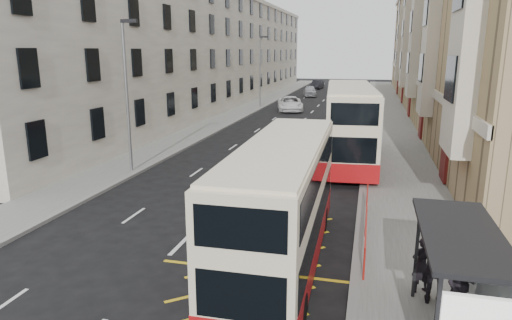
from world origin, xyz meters
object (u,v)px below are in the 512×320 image
(street_lamp_far, at_px, (260,68))
(car_dark, at_px, (317,84))
(street_lamp_near, at_px, (127,88))
(pedestrian_mid, at_px, (462,286))
(pedestrian_near, at_px, (421,265))
(bus_shelter, at_px, (469,271))
(pedestrian_far, at_px, (437,269))
(double_decker_rear, at_px, (349,124))
(white_van, at_px, (290,104))
(car_red, at_px, (360,92))
(double_decker_front, at_px, (282,205))
(car_silver, at_px, (310,91))

(street_lamp_far, xyz_separation_m, car_dark, (3.31, 28.70, -3.87))
(street_lamp_near, height_order, pedestrian_mid, street_lamp_near)
(pedestrian_near, xyz_separation_m, pedestrian_mid, (0.84, -1.10, 0.08))
(bus_shelter, height_order, pedestrian_far, bus_shelter)
(bus_shelter, height_order, pedestrian_mid, bus_shelter)
(pedestrian_mid, bearing_deg, double_decker_rear, 113.48)
(street_lamp_far, relative_size, double_decker_rear, 0.69)
(white_van, bearing_deg, street_lamp_far, 143.11)
(street_lamp_near, bearing_deg, double_decker_rear, 25.54)
(double_decker_rear, relative_size, pedestrian_far, 6.06)
(pedestrian_near, height_order, white_van, pedestrian_near)
(car_dark, relative_size, car_red, 0.93)
(double_decker_rear, bearing_deg, pedestrian_far, -83.72)
(double_decker_front, distance_m, white_van, 37.73)
(street_lamp_far, height_order, pedestrian_far, street_lamp_far)
(street_lamp_near, height_order, car_silver, street_lamp_near)
(pedestrian_far, bearing_deg, white_van, -67.54)
(street_lamp_far, xyz_separation_m, pedestrian_near, (14.10, -39.79, -3.70))
(car_silver, relative_size, car_dark, 0.99)
(double_decker_rear, bearing_deg, car_silver, 96.01)
(pedestrian_mid, xyz_separation_m, white_van, (-11.11, 39.18, -0.24))
(double_decker_rear, distance_m, pedestrian_near, 15.52)
(street_lamp_near, bearing_deg, pedestrian_far, -35.61)
(white_van, distance_m, car_silver, 16.90)
(street_lamp_near, xyz_separation_m, car_red, (10.95, 46.50, -3.91))
(pedestrian_near, height_order, car_silver, pedestrian_near)
(white_van, relative_size, car_silver, 1.23)
(street_lamp_far, relative_size, car_dark, 1.73)
(car_silver, bearing_deg, double_decker_front, -92.49)
(bus_shelter, bearing_deg, pedestrian_near, 102.76)
(car_silver, distance_m, car_dark, 13.51)
(double_decker_front, height_order, car_dark, double_decker_front)
(bus_shelter, bearing_deg, car_dark, 99.10)
(pedestrian_mid, bearing_deg, pedestrian_far, 143.83)
(street_lamp_near, relative_size, double_decker_rear, 0.69)
(white_van, distance_m, car_red, 19.55)
(car_red, bearing_deg, pedestrian_far, 98.21)
(car_dark, xyz_separation_m, car_red, (7.64, -12.20, -0.04))
(street_lamp_far, height_order, pedestrian_near, street_lamp_far)
(white_van, height_order, car_silver, white_van)
(double_decker_front, bearing_deg, car_silver, 95.63)
(bus_shelter, height_order, white_van, bus_shelter)
(street_lamp_near, relative_size, pedestrian_mid, 4.59)
(pedestrian_mid, xyz_separation_m, car_silver, (-11.14, 56.08, -0.24))
(pedestrian_far, bearing_deg, double_decker_front, -11.10)
(double_decker_rear, distance_m, pedestrian_mid, 16.75)
(double_decker_rear, relative_size, white_van, 2.06)
(car_silver, xyz_separation_m, car_dark, (-0.48, 13.51, -0.02))
(bus_shelter, relative_size, pedestrian_far, 2.21)
(bus_shelter, bearing_deg, pedestrian_mid, 80.75)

